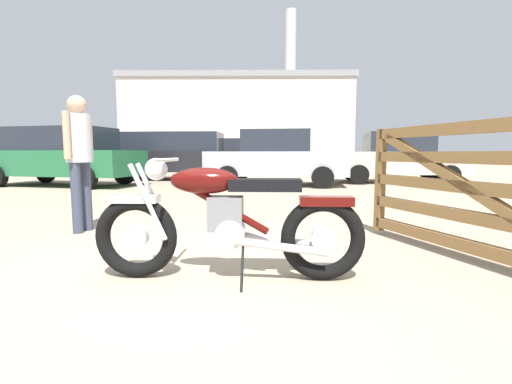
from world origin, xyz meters
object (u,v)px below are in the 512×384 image
silver_sedan_mid (179,154)px  red_hatchback_near (397,158)px  vintage_motorcycle (226,221)px  bystander (79,149)px  dark_sedan_left (59,155)px  timber_gate (504,187)px  blue_hatchback_right (277,158)px  white_estate_far (222,154)px

silver_sedan_mid → red_hatchback_near: size_ratio=1.09×
vintage_motorcycle → silver_sedan_mid: size_ratio=0.44×
bystander → red_hatchback_near: 10.16m
dark_sedan_left → vintage_motorcycle: bearing=-41.1°
vintage_motorcycle → timber_gate: 2.22m
blue_hatchback_right → red_hatchback_near: same height
bystander → red_hatchback_near: bearing=-118.8°
bystander → blue_hatchback_right: blue_hatchback_right is taller
vintage_motorcycle → dark_sedan_left: dark_sedan_left is taller
timber_gate → silver_sedan_mid: bearing=5.1°
silver_sedan_mid → red_hatchback_near: silver_sedan_mid is taller
vintage_motorcycle → bystander: size_ratio=1.25×
dark_sedan_left → white_estate_far: (3.69, 8.21, 0.00)m
dark_sedan_left → blue_hatchback_right: bearing=14.6°
bystander → dark_sedan_left: size_ratio=0.34×
timber_gate → dark_sedan_left: (-8.36, 7.51, 0.24)m
vintage_motorcycle → bystander: 2.61m
timber_gate → white_estate_far: white_estate_far is taller
silver_sedan_mid → dark_sedan_left: bearing=-137.4°
vintage_motorcycle → silver_sedan_mid: (-3.22, 10.41, 0.49)m
timber_gate → silver_sedan_mid: silver_sedan_mid is taller
vintage_motorcycle → blue_hatchback_right: (0.40, 8.25, 0.38)m
bystander → silver_sedan_mid: silver_sedan_mid is taller
timber_gate → dark_sedan_left: bearing=25.2°
timber_gate → bystander: bearing=49.9°
red_hatchback_near → dark_sedan_left: bearing=13.2°
timber_gate → white_estate_far: size_ratio=0.49×
blue_hatchback_right → dark_sedan_left: bearing=8.7°
vintage_motorcycle → red_hatchback_near: (4.40, 9.43, 0.38)m
silver_sedan_mid → white_estate_far: same height
vintage_motorcycle → blue_hatchback_right: blue_hatchback_right is taller
dark_sedan_left → white_estate_far: same height
silver_sedan_mid → blue_hatchback_right: (3.62, -2.17, -0.10)m
vintage_motorcycle → red_hatchback_near: 10.42m
blue_hatchback_right → dark_sedan_left: 6.59m
silver_sedan_mid → blue_hatchback_right: bearing=-30.1°
timber_gate → dark_sedan_left: dark_sedan_left is taller
blue_hatchback_right → red_hatchback_near: (4.00, 1.18, 0.00)m
bystander → silver_sedan_mid: (-1.21, 8.86, -0.08)m
bystander → red_hatchback_near: size_ratio=0.38×
red_hatchback_near → white_estate_far: white_estate_far is taller
red_hatchback_near → white_estate_far: bearing=-39.3°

